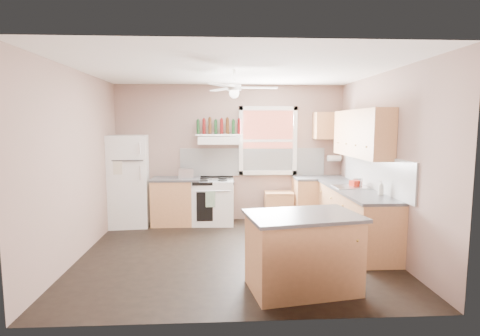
{
  "coord_description": "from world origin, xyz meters",
  "views": [
    {
      "loc": [
        -0.21,
        -5.46,
        1.92
      ],
      "look_at": [
        0.1,
        0.3,
        1.25
      ],
      "focal_mm": 28.0,
      "sensor_mm": 36.0,
      "label": 1
    }
  ],
  "objects": [
    {
      "name": "toaster",
      "position": [
        -0.86,
        1.7,
        0.99
      ],
      "size": [
        0.29,
        0.18,
        0.18
      ],
      "primitive_type": "cube",
      "rotation": [
        0.0,
        0.0,
        0.09
      ],
      "color": "silver",
      "rests_on": "counter_left"
    },
    {
      "name": "red_caddy",
      "position": [
        2.04,
        0.56,
        0.95
      ],
      "size": [
        0.21,
        0.18,
        0.1
      ],
      "primitive_type": "cube",
      "rotation": [
        0.0,
        0.0,
        0.4
      ],
      "color": "red",
      "rests_on": "counter_right"
    },
    {
      "name": "backsplash_back",
      "position": [
        0.45,
        1.99,
        1.18
      ],
      "size": [
        2.9,
        0.03,
        0.55
      ],
      "primitive_type": "cube",
      "color": "white",
      "rests_on": "wall_back"
    },
    {
      "name": "ceiling",
      "position": [
        0.0,
        0.0,
        2.7
      ],
      "size": [
        4.5,
        4.5,
        0.0
      ],
      "primitive_type": "plane",
      "color": "white",
      "rests_on": "ground"
    },
    {
      "name": "window_frame",
      "position": [
        0.75,
        1.96,
        1.6
      ],
      "size": [
        1.16,
        0.07,
        1.36
      ],
      "primitive_type": "cube",
      "color": "white",
      "rests_on": "wall_back"
    },
    {
      "name": "range_hood",
      "position": [
        -0.23,
        1.75,
        1.62
      ],
      "size": [
        0.78,
        0.5,
        0.14
      ],
      "primitive_type": "cube",
      "color": "white",
      "rests_on": "wall_back"
    },
    {
      "name": "base_cabinet_left",
      "position": [
        -1.06,
        1.7,
        0.43
      ],
      "size": [
        0.9,
        0.6,
        0.86
      ],
      "primitive_type": "cube",
      "color": "#B37B4A",
      "rests_on": "floor"
    },
    {
      "name": "wall_left",
      "position": [
        -2.27,
        0.0,
        1.35
      ],
      "size": [
        0.05,
        4.0,
        2.7
      ],
      "primitive_type": "cube",
      "color": "#886C61",
      "rests_on": "ground"
    },
    {
      "name": "backsplash_right",
      "position": [
        2.23,
        0.3,
        1.18
      ],
      "size": [
        0.03,
        2.6,
        0.55
      ],
      "primitive_type": "cube",
      "color": "white",
      "rests_on": "wall_right"
    },
    {
      "name": "soap_bottle",
      "position": [
        2.12,
        -0.23,
        1.01
      ],
      "size": [
        0.09,
        0.09,
        0.21
      ],
      "primitive_type": "imported",
      "rotation": [
        0.0,
        0.0,
        4.76
      ],
      "color": "silver",
      "rests_on": "counter_right"
    },
    {
      "name": "island",
      "position": [
        0.74,
        -1.31,
        0.43
      ],
      "size": [
        1.31,
        0.95,
        0.86
      ],
      "primitive_type": "cube",
      "rotation": [
        0.0,
        0.0,
        0.17
      ],
      "color": "#B37B4A",
      "rests_on": "floor"
    },
    {
      "name": "refrigerator",
      "position": [
        -1.95,
        1.66,
        0.86
      ],
      "size": [
        0.79,
        0.78,
        1.72
      ],
      "primitive_type": "cube",
      "rotation": [
        0.0,
        0.0,
        0.09
      ],
      "color": "white",
      "rests_on": "floor"
    },
    {
      "name": "stove",
      "position": [
        -0.34,
        1.7,
        0.43
      ],
      "size": [
        0.81,
        0.68,
        0.86
      ],
      "primitive_type": "cube",
      "rotation": [
        0.0,
        0.0,
        -0.05
      ],
      "color": "white",
      "rests_on": "floor"
    },
    {
      "name": "faucet",
      "position": [
        2.1,
        0.5,
        0.97
      ],
      "size": [
        0.03,
        0.03,
        0.14
      ],
      "primitive_type": "cylinder",
      "color": "silver",
      "rests_on": "sink"
    },
    {
      "name": "sink",
      "position": [
        1.94,
        0.5,
        0.9
      ],
      "size": [
        0.55,
        0.45,
        0.03
      ],
      "primitive_type": "cube",
      "color": "silver",
      "rests_on": "counter_right"
    },
    {
      "name": "base_cabinet_corner",
      "position": [
        1.75,
        1.7,
        0.43
      ],
      "size": [
        1.0,
        0.6,
        0.86
      ],
      "primitive_type": "cube",
      "color": "#B37B4A",
      "rests_on": "floor"
    },
    {
      "name": "ceiling_fan_hub",
      "position": [
        0.0,
        0.0,
        2.45
      ],
      "size": [
        0.2,
        0.2,
        0.08
      ],
      "primitive_type": "cylinder",
      "color": "white",
      "rests_on": "ceiling"
    },
    {
      "name": "upper_cabinet_corner",
      "position": [
        1.95,
        1.83,
        1.9
      ],
      "size": [
        0.6,
        0.33,
        0.52
      ],
      "primitive_type": "cube",
      "color": "#B37B4A",
      "rests_on": "wall_back"
    },
    {
      "name": "counter_left",
      "position": [
        -1.06,
        1.7,
        0.88
      ],
      "size": [
        0.92,
        0.62,
        0.04
      ],
      "primitive_type": "cube",
      "color": "#414143",
      "rests_on": "base_cabinet_left"
    },
    {
      "name": "wine_bottles",
      "position": [
        -0.23,
        1.87,
        1.88
      ],
      "size": [
        0.86,
        0.06,
        0.31
      ],
      "color": "#143819",
      "rests_on": "bottle_shelf"
    },
    {
      "name": "wall_right",
      "position": [
        2.27,
        0.0,
        1.35
      ],
      "size": [
        0.05,
        4.0,
        2.7
      ],
      "primitive_type": "cube",
      "color": "#886C61",
      "rests_on": "ground"
    },
    {
      "name": "counter_corner",
      "position": [
        1.75,
        1.7,
        0.88
      ],
      "size": [
        1.02,
        0.62,
        0.04
      ],
      "primitive_type": "cube",
      "color": "#414143",
      "rests_on": "base_cabinet_corner"
    },
    {
      "name": "paper_towel",
      "position": [
        2.07,
        1.86,
        1.25
      ],
      "size": [
        0.26,
        0.12,
        0.12
      ],
      "primitive_type": "cylinder",
      "rotation": [
        0.0,
        1.57,
        0.0
      ],
      "color": "white",
      "rests_on": "wall_back"
    },
    {
      "name": "island_top",
      "position": [
        0.74,
        -1.31,
        0.88
      ],
      "size": [
        1.39,
        1.03,
        0.04
      ],
      "primitive_type": "cube",
      "rotation": [
        0.0,
        0.0,
        0.17
      ],
      "color": "#414143",
      "rests_on": "island"
    },
    {
      "name": "floor",
      "position": [
        0.0,
        0.0,
        0.0
      ],
      "size": [
        4.5,
        4.5,
        0.0
      ],
      "primitive_type": "plane",
      "color": "black",
      "rests_on": "ground"
    },
    {
      "name": "window_view",
      "position": [
        0.75,
        1.98,
        1.6
      ],
      "size": [
        1.0,
        0.02,
        1.2
      ],
      "primitive_type": "cube",
      "color": "brown",
      "rests_on": "wall_back"
    },
    {
      "name": "upper_cabinet_right",
      "position": [
        2.08,
        0.5,
        1.78
      ],
      "size": [
        0.33,
        1.8,
        0.76
      ],
      "primitive_type": "cube",
      "color": "#B37B4A",
      "rests_on": "wall_right"
    },
    {
      "name": "base_cabinet_right",
      "position": [
        1.95,
        0.3,
        0.43
      ],
      "size": [
        0.6,
        2.2,
        0.86
      ],
      "primitive_type": "cube",
      "color": "#B37B4A",
      "rests_on": "floor"
    },
    {
      "name": "cart",
      "position": [
        0.95,
        1.75,
        0.28
      ],
      "size": [
        0.57,
        0.39,
        0.55
      ],
      "primitive_type": "cube",
      "rotation": [
        0.0,
        0.0,
        -0.04
      ],
      "color": "#B37B4A",
      "rests_on": "floor"
    },
    {
      "name": "wall_back",
      "position": [
        0.0,
        2.02,
        1.35
      ],
      "size": [
        4.5,
        0.05,
        2.7
      ],
      "primitive_type": "cube",
      "color": "#886C61",
      "rests_on": "ground"
    },
    {
      "name": "counter_right",
      "position": [
        1.94,
        0.3,
        0.88
      ],
      "size": [
        0.62,
        2.22,
        0.04
      ],
      "primitive_type": "cube",
      "color": "#414143",
      "rests_on": "base_cabinet_right"
    },
    {
      "name": "bottle_shelf",
      "position": [
        -0.23,
        1.87,
        1.72
      ],
      "size": [
        0.9,
        0.26,
        0.03
      ],
      "primitive_type": "cube",
      "color": "white",
      "rests_on": "range_hood"
    }
  ]
}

